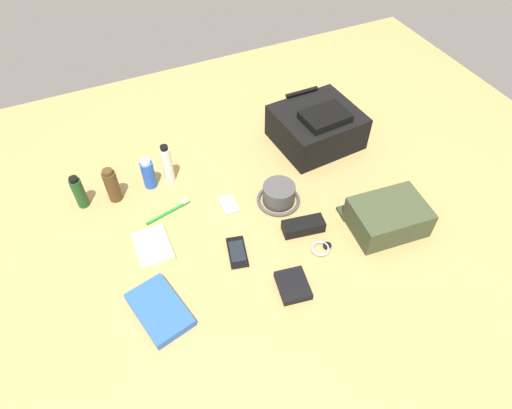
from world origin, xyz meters
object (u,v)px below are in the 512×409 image
media_player (229,205)px  deodorant_spray (148,174)px  bucket_hat (279,195)px  wallet (293,285)px  shampoo_bottle (79,192)px  toothbrush (171,210)px  cell_phone (237,252)px  sunglasses_case (303,226)px  wristwatch (321,248)px  toiletry_pouch (387,217)px  paperback_novel (160,310)px  cologne_bottle (112,185)px  backpack (317,127)px  notepad (153,247)px  toothpaste_tube (167,164)px

media_player → deodorant_spray: bearing=136.1°
bucket_hat → wallet: size_ratio=1.41×
deodorant_spray → shampoo_bottle: bearing=178.6°
toothbrush → media_player: bearing=-16.7°
bucket_hat → deodorant_spray: size_ratio=1.24×
cell_phone → sunglasses_case: size_ratio=0.91×
cell_phone → wristwatch: (0.25, -0.10, -0.00)m
toiletry_pouch → media_player: bearing=145.8°
paperback_novel → sunglasses_case: 0.53m
cologne_bottle → backpack: bearing=-1.6°
shampoo_bottle → wristwatch: size_ratio=1.88×
media_player → shampoo_bottle: bearing=154.7°
deodorant_spray → notepad: (-0.07, -0.28, -0.05)m
backpack → cell_phone: size_ratio=2.58×
backpack → toothpaste_tube: size_ratio=2.01×
media_player → notepad: bearing=-166.5°
shampoo_bottle → cell_phone: bearing=-45.6°
deodorant_spray → paperback_novel: bearing=-102.8°
paperback_novel → toothbrush: 0.39m
deodorant_spray → wallet: (0.27, -0.60, -0.05)m
shampoo_bottle → wristwatch: (0.67, -0.52, -0.06)m
wristwatch → notepad: size_ratio=0.47×
wristwatch → notepad: bearing=155.2°
wristwatch → wallet: size_ratio=0.65×
cell_phone → notepad: size_ratio=0.85×
deodorant_spray → wristwatch: (0.42, -0.51, -0.05)m
bucket_hat → media_player: (-0.17, 0.05, -0.03)m
toiletry_pouch → shampoo_bottle: 1.05m
backpack → shampoo_bottle: (-0.92, 0.04, -0.01)m
cell_phone → wallet: bearing=-60.9°
bucket_hat → cologne_bottle: bearing=154.0°
wristwatch → bucket_hat: bearing=97.3°
toiletry_pouch → cologne_bottle: bearing=147.7°
cell_phone → media_player: bearing=75.4°
bucket_hat → cell_phone: 0.27m
toothbrush → cologne_bottle: bearing=137.9°
shampoo_bottle → toothpaste_tube: toothpaste_tube is taller
paperback_novel → toothbrush: paperback_novel is taller
bucket_hat → notepad: bucket_hat is taller
wallet → toothpaste_tube: bearing=118.0°
deodorant_spray → wristwatch: size_ratio=1.76×
shampoo_bottle → wristwatch: 0.85m
backpack → sunglasses_case: size_ratio=2.36×
cologne_bottle → deodorant_spray: size_ratio=1.11×
media_player → sunglasses_case: sunglasses_case is taller
cologne_bottle → wristwatch: bearing=-42.1°
toothpaste_tube → wallet: size_ratio=1.49×
cologne_bottle → deodorant_spray: 0.13m
bucket_hat → cologne_bottle: cologne_bottle is taller
backpack → notepad: (-0.75, -0.25, -0.07)m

